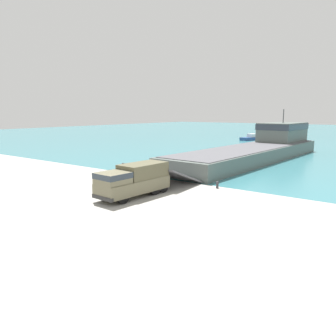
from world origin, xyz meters
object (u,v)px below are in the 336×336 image
Objects in this scene: military_truck at (134,180)px; mooring_bollard at (217,184)px; landing_craft at (261,146)px; moored_boat_a at (254,138)px; cargo_crate at (104,191)px; soldier_on_ramp at (120,178)px.

military_truck is 10.27× the size of mooring_bollard.
landing_craft is 4.81× the size of moored_boat_a.
moored_boat_a is (-13.84, 62.37, -0.94)m from military_truck.
military_truck is (-0.07, -30.22, -0.40)m from landing_craft.
mooring_bollard is at bearing 48.71° from cargo_crate.
mooring_bollard is (4.45, 7.11, -1.11)m from military_truck.
mooring_bollard is at bearing 151.99° from military_truck.
moored_boat_a is 12.41× the size of mooring_bollard.
soldier_on_ramp is (-3.36, 1.77, -0.53)m from military_truck.
moored_boat_a is (-10.48, 60.60, -0.41)m from soldier_on_ramp.
military_truck is 3.09m from cargo_crate.
landing_craft is at bearing -35.30° from soldier_on_ramp.
soldier_on_ramp reaches higher than mooring_bollard.
landing_craft is 35.05m from moored_boat_a.
landing_craft is at bearing 84.98° from cargo_crate.
cargo_crate is (11.17, -63.36, -0.28)m from moored_boat_a.
soldier_on_ramp is at bearing -60.86° from moored_boat_a.
military_truck is at bearing -86.83° from landing_craft.
cargo_crate is (-7.12, -8.10, -0.11)m from mooring_bollard.
soldier_on_ramp is 9.48m from mooring_bollard.
landing_craft is at bearing -176.11° from military_truck.
cargo_crate is at bearing -91.71° from landing_craft.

